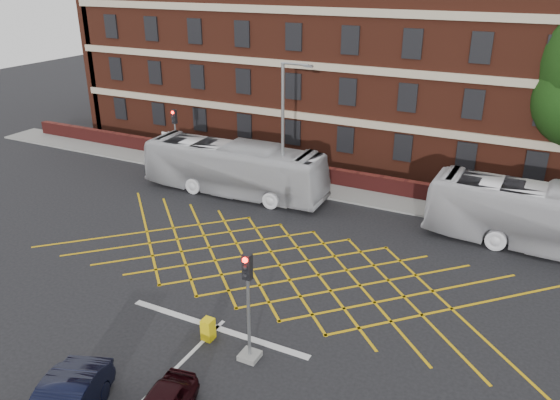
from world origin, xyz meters
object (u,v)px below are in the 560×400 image
at_px(bus_right, 553,219).
at_px(direction_signs, 169,142).
at_px(bus_left, 234,168).
at_px(utility_cabinet, 208,329).
at_px(street_lamp, 284,159).
at_px(traffic_light_near, 249,317).
at_px(traffic_light_far, 176,146).

distance_m(bus_right, direction_signs, 25.57).
xyz_separation_m(bus_left, utility_cabinet, (6.73, -13.06, -1.21)).
distance_m(street_lamp, direction_signs, 11.69).
height_order(bus_left, direction_signs, bus_left).
distance_m(traffic_light_near, utility_cabinet, 2.38).
relative_size(bus_right, utility_cabinet, 13.86).
xyz_separation_m(direction_signs, utility_cabinet, (14.24, -16.32, -0.94)).
distance_m(bus_left, traffic_light_far, 6.09).
distance_m(bus_right, street_lamp, 14.44).
bearing_deg(traffic_light_near, bus_right, 56.43).
relative_size(street_lamp, direction_signs, 3.80).
height_order(bus_right, direction_signs, bus_right).
bearing_deg(direction_signs, traffic_light_near, -45.67).
relative_size(bus_left, utility_cabinet, 13.48).
bearing_deg(bus_right, direction_signs, 85.41).
bearing_deg(street_lamp, bus_right, 3.25).
bearing_deg(bus_right, traffic_light_near, 147.84).
xyz_separation_m(traffic_light_near, utility_cabinet, (-1.95, 0.26, -1.33)).
height_order(traffic_light_far, street_lamp, street_lamp).
xyz_separation_m(bus_left, traffic_light_near, (8.68, -13.32, 0.12)).
distance_m(traffic_light_near, street_lamp, 14.11).
distance_m(traffic_light_far, utility_cabinet, 19.54).
relative_size(bus_left, traffic_light_near, 2.76).
height_order(direction_signs, utility_cabinet, direction_signs).
distance_m(bus_left, direction_signs, 8.20).
height_order(traffic_light_near, street_lamp, street_lamp).
bearing_deg(traffic_light_near, direction_signs, 134.33).
relative_size(direction_signs, utility_cabinet, 2.51).
bearing_deg(bus_right, bus_left, 93.29).
height_order(traffic_light_near, utility_cabinet, traffic_light_near).
bearing_deg(utility_cabinet, direction_signs, 131.11).
height_order(traffic_light_near, traffic_light_far, same).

